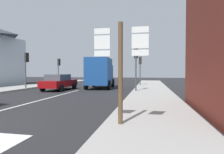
{
  "coord_description": "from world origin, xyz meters",
  "views": [
    {
      "loc": [
        6.41,
        -4.39,
        1.72
      ],
      "look_at": [
        3.24,
        11.52,
        1.25
      ],
      "focal_mm": 30.24,
      "sensor_mm": 36.0,
      "label": 1
    }
  ],
  "objects_px": {
    "traffic_light_near_left": "(26,62)",
    "traffic_light_near_right": "(136,59)",
    "sedan_far": "(59,82)",
    "traffic_light_far_right": "(140,64)",
    "route_sign_post": "(121,65)",
    "traffic_light_far_left": "(59,65)",
    "delivery_truck": "(100,72)"
  },
  "relations": [
    {
      "from": "traffic_light_near_left",
      "to": "traffic_light_near_right",
      "type": "bearing_deg",
      "value": -3.36
    },
    {
      "from": "traffic_light_far_right",
      "to": "traffic_light_near_right",
      "type": "relative_size",
      "value": 0.94
    },
    {
      "from": "traffic_light_far_left",
      "to": "traffic_light_near_left",
      "type": "bearing_deg",
      "value": -90.0
    },
    {
      "from": "traffic_light_near_left",
      "to": "traffic_light_far_right",
      "type": "bearing_deg",
      "value": 31.24
    },
    {
      "from": "route_sign_post",
      "to": "delivery_truck",
      "type": "bearing_deg",
      "value": 107.43
    },
    {
      "from": "route_sign_post",
      "to": "traffic_light_near_right",
      "type": "relative_size",
      "value": 0.86
    },
    {
      "from": "sedan_far",
      "to": "traffic_light_far_right",
      "type": "height_order",
      "value": "traffic_light_far_right"
    },
    {
      "from": "sedan_far",
      "to": "traffic_light_near_right",
      "type": "bearing_deg",
      "value": -3.42
    },
    {
      "from": "traffic_light_near_left",
      "to": "route_sign_post",
      "type": "bearing_deg",
      "value": -44.57
    },
    {
      "from": "sedan_far",
      "to": "delivery_truck",
      "type": "height_order",
      "value": "delivery_truck"
    },
    {
      "from": "sedan_far",
      "to": "route_sign_post",
      "type": "height_order",
      "value": "route_sign_post"
    },
    {
      "from": "route_sign_post",
      "to": "traffic_light_far_left",
      "type": "distance_m",
      "value": 20.48
    },
    {
      "from": "sedan_far",
      "to": "traffic_light_near_right",
      "type": "relative_size",
      "value": 1.14
    },
    {
      "from": "delivery_truck",
      "to": "route_sign_post",
      "type": "height_order",
      "value": "route_sign_post"
    },
    {
      "from": "sedan_far",
      "to": "traffic_light_far_left",
      "type": "distance_m",
      "value": 7.89
    },
    {
      "from": "delivery_truck",
      "to": "route_sign_post",
      "type": "distance_m",
      "value": 13.75
    },
    {
      "from": "delivery_truck",
      "to": "traffic_light_far_left",
      "type": "relative_size",
      "value": 1.51
    },
    {
      "from": "route_sign_post",
      "to": "traffic_light_near_right",
      "type": "distance_m",
      "value": 10.12
    },
    {
      "from": "traffic_light_far_right",
      "to": "traffic_light_near_right",
      "type": "xyz_separation_m",
      "value": [
        0.0,
        -7.07,
        0.16
      ]
    },
    {
      "from": "traffic_light_near_left",
      "to": "traffic_light_far_right",
      "type": "height_order",
      "value": "traffic_light_near_left"
    },
    {
      "from": "delivery_truck",
      "to": "traffic_light_far_right",
      "type": "relative_size",
      "value": 1.47
    },
    {
      "from": "traffic_light_far_right",
      "to": "route_sign_post",
      "type": "bearing_deg",
      "value": -89.2
    },
    {
      "from": "traffic_light_near_left",
      "to": "traffic_light_far_right",
      "type": "xyz_separation_m",
      "value": [
        10.62,
        6.44,
        -0.03
      ]
    },
    {
      "from": "sedan_far",
      "to": "traffic_light_near_left",
      "type": "relative_size",
      "value": 1.2
    },
    {
      "from": "delivery_truck",
      "to": "traffic_light_far_right",
      "type": "bearing_deg",
      "value": 46.08
    },
    {
      "from": "route_sign_post",
      "to": "traffic_light_far_right",
      "type": "relative_size",
      "value": 0.91
    },
    {
      "from": "traffic_light_near_left",
      "to": "traffic_light_far_left",
      "type": "bearing_deg",
      "value": 90.0
    },
    {
      "from": "delivery_truck",
      "to": "traffic_light_far_left",
      "type": "xyz_separation_m",
      "value": [
        -6.75,
        4.23,
        0.87
      ]
    },
    {
      "from": "traffic_light_far_right",
      "to": "traffic_light_far_left",
      "type": "bearing_deg",
      "value": 178.92
    },
    {
      "from": "sedan_far",
      "to": "route_sign_post",
      "type": "xyz_separation_m",
      "value": [
        7.35,
        -10.5,
        1.15
      ]
    },
    {
      "from": "route_sign_post",
      "to": "traffic_light_far_right",
      "type": "xyz_separation_m",
      "value": [
        -0.24,
        17.15,
        0.69
      ]
    },
    {
      "from": "sedan_far",
      "to": "traffic_light_near_left",
      "type": "distance_m",
      "value": 3.98
    }
  ]
}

